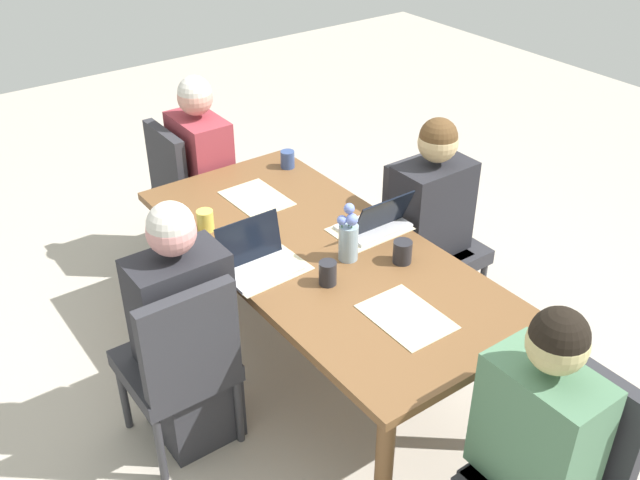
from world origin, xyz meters
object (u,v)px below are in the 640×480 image
object	(u,v)px
chair_head_right_left_far	(557,469)
coffee_mug_near_left	(205,221)
person_far_left_near	(429,237)
chair_near_left_mid	(181,359)
person_near_left_mid	(185,340)
coffee_mug_centre_right	(328,273)
coffee_mug_near_right	(402,252)
laptop_far_left_near	(376,222)
dining_table	(320,263)
coffee_mug_centre_left	(288,159)
person_head_right_left_far	(530,463)
chair_far_left_near	(427,232)
chair_head_left_right_near	(188,188)
flower_vase	(348,237)
person_head_left_right_near	(203,184)
laptop_near_left_mid	(257,260)

from	to	relation	value
chair_head_right_left_far	coffee_mug_near_left	xyz separation A→B (m)	(-1.82, -0.39, 0.28)
person_far_left_near	chair_near_left_mid	world-z (taller)	person_far_left_near
person_near_left_mid	coffee_mug_centre_right	bearing A→B (deg)	66.40
chair_head_right_left_far	coffee_mug_near_left	distance (m)	1.88
coffee_mug_near_right	chair_head_right_left_far	bearing A→B (deg)	-10.35
laptop_far_left_near	coffee_mug_near_right	xyz separation A→B (m)	(0.28, -0.08, 0.01)
dining_table	coffee_mug_centre_left	size ratio (longest dim) A/B	20.66
person_head_right_left_far	coffee_mug_near_right	distance (m)	1.07
dining_table	chair_near_left_mid	xyz separation A→B (m)	(0.06, -0.77, -0.15)
chair_far_left_near	chair_head_left_right_near	world-z (taller)	same
dining_table	person_near_left_mid	world-z (taller)	person_near_left_mid
flower_vase	coffee_mug_near_left	distance (m)	0.72
chair_head_right_left_far	flower_vase	bearing A→B (deg)	179.39
chair_head_left_right_near	person_near_left_mid	bearing A→B (deg)	-27.48
chair_head_right_left_far	person_head_right_left_far	size ratio (longest dim) A/B	0.75
chair_head_right_left_far	flower_vase	size ratio (longest dim) A/B	3.18
chair_head_right_left_far	person_head_left_right_near	size ratio (longest dim) A/B	0.75
chair_near_left_mid	chair_head_left_right_near	world-z (taller)	same
chair_head_right_left_far	coffee_mug_centre_left	xyz separation A→B (m)	(-2.16, 0.31, 0.28)
laptop_near_left_mid	coffee_mug_near_left	bearing A→B (deg)	-176.52
coffee_mug_near_left	person_head_left_right_near	bearing A→B (deg)	153.90
coffee_mug_centre_right	chair_head_left_right_near	bearing A→B (deg)	176.42
flower_vase	coffee_mug_near_left	size ratio (longest dim) A/B	2.74
laptop_near_left_mid	coffee_mug_near_right	world-z (taller)	laptop_near_left_mid
person_near_left_mid	flower_vase	xyz separation A→B (m)	(0.15, 0.76, 0.32)
dining_table	chair_near_left_mid	distance (m)	0.78
person_far_left_near	chair_near_left_mid	size ratio (longest dim) A/B	1.33
dining_table	coffee_mug_centre_right	bearing A→B (deg)	-29.05
dining_table	laptop_far_left_near	xyz separation A→B (m)	(0.02, 0.32, 0.12)
dining_table	laptop_far_left_near	world-z (taller)	laptop_far_left_near
dining_table	coffee_mug_near_left	distance (m)	0.59
chair_far_left_near	laptop_near_left_mid	distance (m)	1.13
chair_head_right_left_far	coffee_mug_near_right	size ratio (longest dim) A/B	8.57
chair_far_left_near	coffee_mug_centre_left	distance (m)	0.87
person_far_left_near	dining_table	bearing A→B (deg)	-89.35
flower_vase	laptop_near_left_mid	world-z (taller)	flower_vase
chair_head_left_right_near	coffee_mug_centre_right	world-z (taller)	chair_head_left_right_near
chair_far_left_near	person_head_right_left_far	xyz separation A→B (m)	(1.38, -0.81, 0.03)
dining_table	chair_near_left_mid	bearing A→B (deg)	-85.33
chair_far_left_near	coffee_mug_near_left	distance (m)	1.21
chair_far_left_near	chair_head_right_left_far	bearing A→B (deg)	-26.91
person_head_left_right_near	coffee_mug_centre_left	size ratio (longest dim) A/B	12.27
chair_head_right_left_far	coffee_mug_near_left	world-z (taller)	chair_head_right_left_far
chair_near_left_mid	chair_head_right_left_far	world-z (taller)	same
person_near_left_mid	person_head_left_right_near	world-z (taller)	same
coffee_mug_near_right	coffee_mug_centre_right	size ratio (longest dim) A/B	0.98
person_near_left_mid	chair_head_right_left_far	bearing A→B (deg)	28.61
laptop_near_left_mid	dining_table	bearing A→B (deg)	84.03
dining_table	person_far_left_near	xyz separation A→B (m)	(-0.01, 0.72, -0.12)
person_far_left_near	coffee_mug_centre_left	size ratio (longest dim) A/B	12.27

